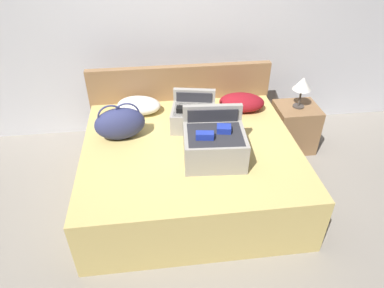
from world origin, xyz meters
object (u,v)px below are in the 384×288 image
at_px(hard_case_large, 214,144).
at_px(table_lamp, 303,85).
at_px(pillow_center_head, 139,105).
at_px(bed, 190,169).
at_px(nightstand, 294,127).
at_px(hard_case_medium, 193,115).
at_px(duffel_bag, 120,123).
at_px(pillow_near_headboard, 242,102).

xyz_separation_m(hard_case_large, table_lamp, (1.05, 0.80, 0.08)).
bearing_deg(pillow_center_head, table_lamp, -1.56).
xyz_separation_m(bed, pillow_center_head, (-0.44, 0.63, 0.35)).
bearing_deg(table_lamp, nightstand, 0.00).
bearing_deg(bed, hard_case_medium, 78.18).
distance_m(bed, table_lamp, 1.44).
bearing_deg(bed, hard_case_large, -51.15).
relative_size(pillow_center_head, table_lamp, 1.30).
relative_size(bed, hard_case_large, 3.61).
distance_m(hard_case_medium, table_lamp, 1.19).
bearing_deg(nightstand, bed, -154.34).
bearing_deg(bed, duffel_bag, 162.12).
height_order(bed, hard_case_large, hard_case_large).
distance_m(bed, duffel_bag, 0.76).
xyz_separation_m(bed, pillow_near_headboard, (0.59, 0.55, 0.36)).
height_order(hard_case_medium, nightstand, hard_case_medium).
distance_m(hard_case_medium, nightstand, 1.25).
bearing_deg(hard_case_medium, bed, -90.47).
relative_size(duffel_bag, nightstand, 0.93).
bearing_deg(hard_case_large, hard_case_medium, 105.45).
height_order(hard_case_medium, pillow_center_head, hard_case_medium).
bearing_deg(bed, table_lamp, 25.66).
xyz_separation_m(hard_case_large, nightstand, (1.05, 0.80, -0.43)).
height_order(hard_case_large, pillow_near_headboard, hard_case_large).
relative_size(pillow_near_headboard, table_lamp, 1.36).
height_order(pillow_near_headboard, nightstand, pillow_near_headboard).
bearing_deg(duffel_bag, nightstand, 12.16).
relative_size(hard_case_large, duffel_bag, 1.10).
bearing_deg(hard_case_medium, table_lamp, 24.78).
height_order(bed, pillow_near_headboard, pillow_near_headboard).
relative_size(pillow_near_headboard, pillow_center_head, 1.04).
xyz_separation_m(pillow_near_headboard, pillow_center_head, (-1.03, 0.08, -0.01)).
xyz_separation_m(hard_case_medium, duffel_bag, (-0.67, -0.12, 0.04)).
bearing_deg(nightstand, pillow_center_head, 178.44).
xyz_separation_m(bed, duffel_bag, (-0.60, 0.19, 0.42)).
bearing_deg(pillow_center_head, nightstand, -1.56).
relative_size(duffel_bag, pillow_center_head, 1.09).
bearing_deg(hard_case_large, duffel_bag, 156.27).
xyz_separation_m(duffel_bag, nightstand, (1.82, 0.39, -0.43)).
height_order(bed, pillow_center_head, pillow_center_head).
relative_size(bed, duffel_bag, 3.97).
bearing_deg(bed, pillow_near_headboard, 42.98).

